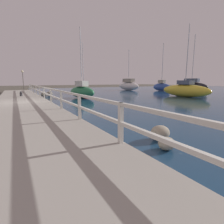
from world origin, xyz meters
name	(u,v)px	position (x,y,z in m)	size (l,w,h in m)	color
ground_plane	(23,106)	(0.00, 0.00, 0.00)	(120.00, 120.00, 0.00)	#4C473D
dock_walkway	(23,104)	(0.00, 0.00, 0.14)	(3.53, 36.00, 0.27)	#9E998E
railing	(47,92)	(1.66, 0.00, 0.93)	(0.10, 32.50, 0.96)	silver
boulder_upstream	(160,133)	(3.21, -10.03, 0.22)	(0.58, 0.52, 0.43)	gray
boulder_far_strip	(167,144)	(2.80, -10.68, 0.17)	(0.44, 0.40, 0.33)	gray
boulder_near_dock	(44,94)	(2.39, 6.74, 0.25)	(0.67, 0.60, 0.50)	#666056
boulder_water_edge	(50,94)	(3.06, 7.43, 0.26)	(0.71, 0.63, 0.53)	slate
mooring_bollard	(21,94)	(0.09, 5.44, 0.49)	(0.24, 0.24, 0.45)	#333338
dock_lamp	(23,76)	(0.63, 11.43, 2.35)	(0.27, 0.27, 2.76)	#514C47
sailboat_blue	(161,86)	(21.88, 8.81, 0.79)	(1.36, 3.61, 7.90)	#2D4C9E
sailboat_green	(82,91)	(5.47, 3.17, 0.71)	(2.36, 3.46, 6.74)	#236B42
sailboat_yellow	(185,90)	(15.85, -0.80, 0.74)	(1.69, 5.91, 7.50)	gold
sailboat_black	(191,87)	(22.45, 3.35, 0.89)	(2.42, 4.83, 8.16)	black
sailboat_red	(84,89)	(8.08, 9.77, 0.55)	(3.44, 5.52, 6.81)	red
sailboat_white	(128,85)	(18.31, 13.69, 0.88)	(1.42, 6.00, 7.28)	white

